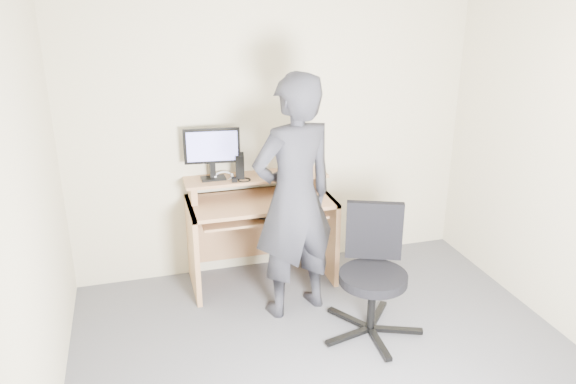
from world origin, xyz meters
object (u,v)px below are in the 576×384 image
desk (259,219)px  office_chair (373,267)px  monitor (212,149)px  person (294,198)px

desk → office_chair: size_ratio=1.29×
desk → office_chair: office_chair is taller
desk → monitor: size_ratio=2.64×
office_chair → person: (-0.47, 0.42, 0.43)m
person → office_chair: bearing=123.8°
desk → person: size_ratio=0.64×
office_chair → person: size_ratio=0.50×
office_chair → person: bearing=160.9°
desk → person: 0.72m
desk → monitor: (-0.36, 0.08, 0.62)m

